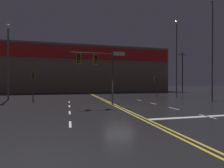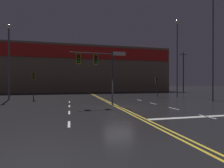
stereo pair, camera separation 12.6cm
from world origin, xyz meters
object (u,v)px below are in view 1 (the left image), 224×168
(streetlight_near_left, at_px, (8,52))
(streetlight_near_right, at_px, (177,49))
(traffic_signal_corner_northwest, at_px, (33,79))
(traffic_signal_corner_northeast, at_px, (156,82))
(streetlight_median_approach, at_px, (212,37))
(traffic_signal_median, at_px, (95,64))

(streetlight_near_left, bearing_deg, streetlight_near_right, -1.71)
(traffic_signal_corner_northwest, distance_m, traffic_signal_corner_northeast, 17.32)
(traffic_signal_corner_northwest, distance_m, streetlight_median_approach, 22.11)
(traffic_signal_corner_northeast, distance_m, streetlight_median_approach, 9.56)
(traffic_signal_median, height_order, traffic_signal_corner_northeast, traffic_signal_median)
(traffic_signal_corner_northwest, xyz_separation_m, streetlight_near_right, (20.58, 0.24, 4.76))
(traffic_signal_median, bearing_deg, traffic_signal_corner_northeast, 37.08)
(traffic_signal_corner_northeast, bearing_deg, streetlight_near_left, 178.86)
(traffic_signal_corner_northwest, xyz_separation_m, streetlight_near_left, (-3.09, 0.95, 3.51))
(traffic_signal_median, height_order, streetlight_median_approach, streetlight_median_approach)
(traffic_signal_median, xyz_separation_m, streetlight_near_right, (13.87, 7.71, 3.44))
(streetlight_median_approach, bearing_deg, streetlight_near_left, 161.74)
(traffic_signal_corner_northeast, relative_size, streetlight_near_left, 0.32)
(traffic_signal_median, height_order, streetlight_near_right, streetlight_near_right)
(streetlight_near_right, bearing_deg, traffic_signal_median, -150.93)
(streetlight_near_right, height_order, streetlight_median_approach, streetlight_median_approach)
(streetlight_near_left, height_order, streetlight_near_right, streetlight_near_right)
(traffic_signal_median, relative_size, streetlight_median_approach, 0.42)
(traffic_signal_median, bearing_deg, streetlight_median_approach, 2.71)
(traffic_signal_corner_northwest, bearing_deg, streetlight_near_right, 0.67)
(streetlight_median_approach, bearing_deg, traffic_signal_median, -177.29)
(traffic_signal_median, distance_m, streetlight_near_left, 13.10)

